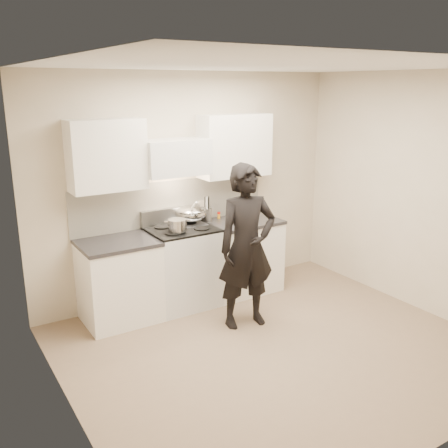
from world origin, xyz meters
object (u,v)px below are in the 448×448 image
Objects in this scene: stove at (182,266)px; utensil_crock at (207,214)px; wok at (191,213)px; person at (247,247)px; counter_right at (241,255)px.

utensil_crock reaches higher than stove.
wok is (0.20, 0.14, 0.59)m from stove.
wok is at bearing -171.04° from utensil_crock.
person is at bearing -66.65° from stove.
person is (0.15, -0.96, -0.18)m from wok.
counter_right is 0.88m from wok.
person is (-0.10, -1.00, -0.13)m from utensil_crock.
person reaches higher than stove.
person reaches higher than counter_right.
counter_right is at bearing -25.82° from utensil_crock.
stove is at bearing -180.00° from counter_right.
stove is at bearing -144.10° from wok.
wok is 0.26m from utensil_crock.
person is (0.35, -0.82, 0.41)m from stove.
utensil_crock is at bearing 22.24° from stove.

